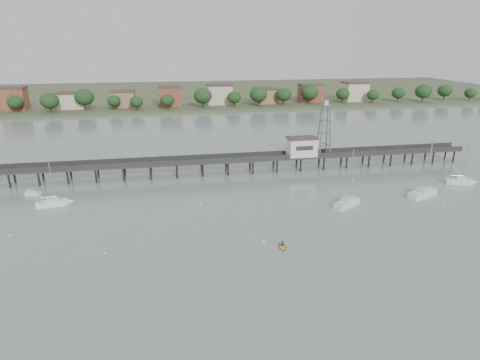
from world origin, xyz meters
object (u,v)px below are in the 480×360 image
object	(u,v)px
sailboat_b	(59,202)
sailboat_c	(351,202)
lattice_tower	(324,130)
yellow_dinghy	(282,248)
sailboat_d	(427,192)
sailboat_e	(464,181)
pier	(215,161)
white_tender	(33,193)

from	to	relation	value
sailboat_b	sailboat_c	bearing A→B (deg)	-20.55
lattice_tower	yellow_dinghy	bearing A→B (deg)	-119.18
sailboat_d	yellow_dinghy	world-z (taller)	sailboat_d
sailboat_e	sailboat_c	size ratio (longest dim) A/B	0.90
pier	lattice_tower	size ratio (longest dim) A/B	9.68
sailboat_b	pier	bearing A→B (deg)	13.06
pier	white_tender	xyz separation A→B (m)	(-44.99, -8.52, -3.37)
sailboat_d	white_tender	world-z (taller)	sailboat_d
pier	white_tender	bearing A→B (deg)	-169.28
sailboat_b	white_tender	xyz separation A→B (m)	(-7.65, 7.73, -0.22)
pier	white_tender	world-z (taller)	pier
pier	sailboat_d	xyz separation A→B (m)	(48.30, -25.36, -3.16)
sailboat_c	white_tender	distance (m)	75.06
sailboat_e	sailboat_c	bearing A→B (deg)	-152.67
lattice_tower	yellow_dinghy	xyz separation A→B (m)	(-24.90, -44.59, -11.10)
white_tender	yellow_dinghy	size ratio (longest dim) A/B	1.40
pier	lattice_tower	bearing A→B (deg)	0.00
sailboat_d	yellow_dinghy	size ratio (longest dim) A/B	5.78
sailboat_d	white_tender	distance (m)	94.80
pier	white_tender	size ratio (longest dim) A/B	39.22
pier	sailboat_c	distance (m)	39.26
lattice_tower	sailboat_c	size ratio (longest dim) A/B	1.13
white_tender	sailboat_b	bearing A→B (deg)	-24.40
sailboat_d	yellow_dinghy	xyz separation A→B (m)	(-41.70, -19.23, -0.63)
lattice_tower	sailboat_e	xyz separation A→B (m)	(31.06, -20.03, -10.45)
sailboat_d	sailboat_e	bearing A→B (deg)	-3.48
sailboat_e	sailboat_b	distance (m)	99.98
sailboat_b	white_tender	distance (m)	10.87
pier	sailboat_d	distance (m)	54.64
pier	sailboat_d	size ratio (longest dim) A/B	9.50
lattice_tower	sailboat_d	world-z (taller)	lattice_tower
sailboat_d	white_tender	bearing A→B (deg)	145.80
sailboat_e	yellow_dinghy	xyz separation A→B (m)	(-55.96, -24.56, -0.65)
sailboat_d	sailboat_b	size ratio (longest dim) A/B	1.28
sailboat_c	white_tender	size ratio (longest dim) A/B	3.60
lattice_tower	sailboat_e	distance (m)	38.41
sailboat_e	sailboat_c	distance (m)	35.87
sailboat_e	white_tender	world-z (taller)	sailboat_e
sailboat_b	yellow_dinghy	bearing A→B (deg)	-43.28
lattice_tower	white_tender	world-z (taller)	lattice_tower
sailboat_c	sailboat_b	bearing A→B (deg)	138.64
sailboat_d	yellow_dinghy	bearing A→B (deg)	-179.20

